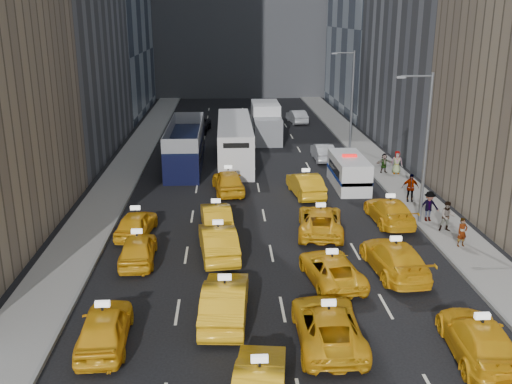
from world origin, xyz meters
TOP-DOWN VIEW (x-y plane):
  - ground at (0.00, 0.00)m, footprint 160.00×160.00m
  - sidewalk_west at (-10.50, 25.00)m, footprint 3.00×90.00m
  - sidewalk_east at (10.50, 25.00)m, footprint 3.00×90.00m
  - curb_west at (-9.05, 25.00)m, footprint 0.15×90.00m
  - curb_east at (9.05, 25.00)m, footprint 0.15×90.00m
  - streetlight_near at (9.18, 12.00)m, footprint 2.15×0.22m
  - streetlight_far at (9.18, 32.00)m, footprint 2.15×0.22m
  - taxi_4 at (-7.04, -0.39)m, footprint 2.00×4.57m
  - taxi_5 at (-2.46, 1.34)m, footprint 2.14×5.20m
  - taxi_6 at (1.48, -0.63)m, footprint 2.48×5.27m
  - taxi_7 at (6.84, -1.96)m, footprint 2.50×5.28m
  - taxi_8 at (-6.87, 7.24)m, footprint 1.91×4.39m
  - taxi_9 at (-2.80, 7.82)m, footprint 2.31×5.20m
  - taxi_10 at (2.55, 4.49)m, footprint 2.86×5.08m
  - taxi_11 at (5.79, 5.33)m, footprint 2.61×5.57m
  - taxi_12 at (-7.49, 10.98)m, footprint 2.24×4.42m
  - taxi_13 at (-2.95, 11.73)m, footprint 2.07×4.79m
  - taxi_14 at (3.05, 10.81)m, footprint 3.17×5.63m
  - taxi_15 at (7.51, 12.28)m, footprint 2.27×5.20m
  - taxi_16 at (-2.19, 18.89)m, footprint 2.53×5.08m
  - taxi_17 at (3.17, 17.92)m, footprint 2.30×5.07m
  - nypd_van at (6.59, 19.82)m, footprint 2.46×5.77m
  - double_decker at (-5.66, 26.68)m, footprint 3.12×11.97m
  - city_bus at (-1.56, 28.08)m, footprint 4.20×13.55m
  - box_truck at (1.74, 36.70)m, footprint 3.68×8.09m
  - misc_car_0 at (6.06, 27.89)m, footprint 1.61×4.45m
  - misc_car_1 at (-5.50, 41.03)m, footprint 3.40×6.27m
  - misc_car_2 at (1.50, 44.51)m, footprint 2.52×5.40m
  - misc_car_3 at (-1.51, 44.89)m, footprint 2.05×4.75m
  - misc_car_4 at (5.97, 45.58)m, footprint 2.19×4.78m
  - pedestrian_0 at (10.26, 8.06)m, footprint 0.65×0.50m
  - pedestrian_1 at (10.30, 10.29)m, footprint 0.91×0.56m
  - pedestrian_2 at (9.83, 12.04)m, footprint 1.23×0.57m
  - pedestrian_3 at (9.88, 15.80)m, footprint 1.19×0.71m
  - pedestrian_4 at (11.01, 22.74)m, footprint 0.94×0.60m
  - pedestrian_5 at (10.09, 23.03)m, footprint 1.48×0.72m

SIDE VIEW (x-z plane):
  - ground at x=0.00m, z-range 0.00..0.00m
  - sidewalk_west at x=-10.50m, z-range 0.00..0.15m
  - sidewalk_east at x=10.50m, z-range 0.00..0.15m
  - curb_west at x=-9.05m, z-range 0.00..0.18m
  - curb_east at x=9.05m, z-range 0.00..0.18m
  - taxi_10 at x=2.55m, z-range 0.00..1.34m
  - taxi_12 at x=-7.49m, z-range 0.00..1.44m
  - taxi_6 at x=1.48m, z-range 0.00..1.46m
  - misc_car_0 at x=6.06m, z-range 0.00..1.46m
  - taxi_8 at x=-6.87m, z-range 0.00..1.47m
  - taxi_14 at x=3.05m, z-range 0.00..1.49m
  - taxi_7 at x=6.84m, z-range 0.00..1.49m
  - taxi_15 at x=7.51m, z-range 0.00..1.49m
  - misc_car_4 at x=5.97m, z-range 0.00..1.52m
  - misc_car_2 at x=1.50m, z-range 0.00..1.53m
  - taxi_4 at x=-7.04m, z-range 0.00..1.53m
  - taxi_13 at x=-2.95m, z-range 0.00..1.53m
  - taxi_11 at x=5.79m, z-range 0.00..1.57m
  - misc_car_3 at x=-1.51m, z-range 0.00..1.59m
  - taxi_17 at x=3.17m, z-range 0.00..1.61m
  - taxi_9 at x=-2.80m, z-range 0.00..1.66m
  - taxi_16 at x=-2.19m, z-range 0.00..1.66m
  - misc_car_1 at x=-5.50m, z-range 0.00..1.67m
  - taxi_5 at x=-2.46m, z-range 0.00..1.68m
  - pedestrian_5 at x=10.09m, z-range 0.15..1.69m
  - pedestrian_0 at x=10.26m, z-range 0.15..1.75m
  - pedestrian_1 at x=10.30m, z-range 0.15..1.93m
  - pedestrian_4 at x=11.01m, z-range 0.15..1.95m
  - pedestrian_2 at x=9.83m, z-range 0.15..2.01m
  - pedestrian_3 at x=9.88m, z-range 0.15..2.05m
  - nypd_van at x=6.59m, z-range -0.12..2.32m
  - city_bus at x=-1.56m, z-range -0.01..3.43m
  - double_decker at x=-5.66m, z-range -0.01..3.44m
  - box_truck at x=1.74m, z-range -0.02..3.54m
  - streetlight_near at x=9.18m, z-range 0.42..9.42m
  - streetlight_far at x=9.18m, z-range 0.42..9.42m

